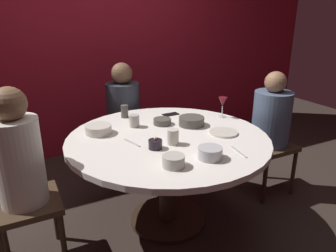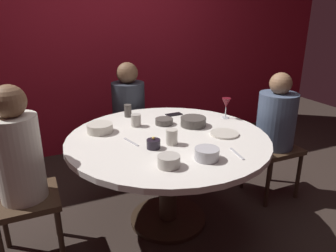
{
  "view_description": "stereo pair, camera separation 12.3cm",
  "coord_description": "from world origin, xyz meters",
  "px_view_note": "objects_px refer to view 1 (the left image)",
  "views": [
    {
      "loc": [
        -0.98,
        -1.92,
        1.58
      ],
      "look_at": [
        0.0,
        0.0,
        0.81
      ],
      "focal_mm": 33.81,
      "sensor_mm": 36.0,
      "label": 1
    },
    {
      "loc": [
        -0.87,
        -1.97,
        1.58
      ],
      "look_at": [
        0.0,
        0.0,
        0.81
      ],
      "focal_mm": 33.81,
      "sensor_mm": 36.0,
      "label": 2
    }
  ],
  "objects_px": {
    "dining_table": "(168,152)",
    "seated_diner_left": "(19,163)",
    "bowl_serving_large": "(210,153)",
    "cup_by_left_diner": "(134,121)",
    "bowl_sauce_side": "(162,121)",
    "dinner_plate": "(223,133)",
    "cup_near_candle": "(173,137)",
    "cell_phone": "(171,114)",
    "cup_by_right_diner": "(125,111)",
    "candle_holder": "(155,144)",
    "wine_glass": "(223,103)",
    "bowl_salad_center": "(192,121)",
    "bowl_rice_portion": "(174,161)",
    "seated_diner_right": "(271,120)",
    "bowl_small_white": "(99,129)",
    "seated_diner_back": "(123,106)"
  },
  "relations": [
    {
      "from": "bowl_serving_large",
      "to": "cup_by_left_diner",
      "type": "xyz_separation_m",
      "value": [
        -0.21,
        0.75,
        0.01
      ]
    },
    {
      "from": "candle_holder",
      "to": "bowl_serving_large",
      "type": "height_order",
      "value": "candle_holder"
    },
    {
      "from": "bowl_rice_portion",
      "to": "cup_near_candle",
      "type": "bearing_deg",
      "value": 62.62
    },
    {
      "from": "seated_diner_back",
      "to": "cell_phone",
      "type": "bearing_deg",
      "value": 25.88
    },
    {
      "from": "seated_diner_back",
      "to": "cup_near_candle",
      "type": "bearing_deg",
      "value": -1.85
    },
    {
      "from": "seated_diner_right",
      "to": "cup_by_right_diner",
      "type": "height_order",
      "value": "seated_diner_right"
    },
    {
      "from": "dining_table",
      "to": "cup_by_right_diner",
      "type": "relative_size",
      "value": 13.69
    },
    {
      "from": "seated_diner_back",
      "to": "candle_holder",
      "type": "bearing_deg",
      "value": -8.8
    },
    {
      "from": "seated_diner_right",
      "to": "candle_holder",
      "type": "relative_size",
      "value": 12.14
    },
    {
      "from": "dining_table",
      "to": "cell_phone",
      "type": "bearing_deg",
      "value": 60.28
    },
    {
      "from": "seated_diner_back",
      "to": "bowl_salad_center",
      "type": "xyz_separation_m",
      "value": [
        0.28,
        -0.85,
        0.06
      ]
    },
    {
      "from": "seated_diner_back",
      "to": "bowl_small_white",
      "type": "bearing_deg",
      "value": -32.24
    },
    {
      "from": "bowl_serving_large",
      "to": "bowl_rice_portion",
      "type": "height_order",
      "value": "bowl_serving_large"
    },
    {
      "from": "seated_diner_right",
      "to": "wine_glass",
      "type": "relative_size",
      "value": 6.37
    },
    {
      "from": "candle_holder",
      "to": "bowl_rice_portion",
      "type": "distance_m",
      "value": 0.28
    },
    {
      "from": "bowl_salad_center",
      "to": "bowl_rice_portion",
      "type": "relative_size",
      "value": 1.51
    },
    {
      "from": "candle_holder",
      "to": "bowl_salad_center",
      "type": "distance_m",
      "value": 0.53
    },
    {
      "from": "dining_table",
      "to": "bowl_salad_center",
      "type": "relative_size",
      "value": 7.28
    },
    {
      "from": "cup_near_candle",
      "to": "bowl_salad_center",
      "type": "bearing_deg",
      "value": 40.91
    },
    {
      "from": "seated_diner_left",
      "to": "bowl_sauce_side",
      "type": "xyz_separation_m",
      "value": [
        1.08,
        0.26,
        0.01
      ]
    },
    {
      "from": "dining_table",
      "to": "seated_diner_left",
      "type": "distance_m",
      "value": 1.01
    },
    {
      "from": "dining_table",
      "to": "wine_glass",
      "type": "xyz_separation_m",
      "value": [
        0.62,
        0.19,
        0.26
      ]
    },
    {
      "from": "bowl_sauce_side",
      "to": "bowl_serving_large",
      "type": "bearing_deg",
      "value": -91.28
    },
    {
      "from": "seated_diner_back",
      "to": "bowl_small_white",
      "type": "relative_size",
      "value": 5.83
    },
    {
      "from": "seated_diner_right",
      "to": "bowl_salad_center",
      "type": "distance_m",
      "value": 0.75
    },
    {
      "from": "candle_holder",
      "to": "cup_by_right_diner",
      "type": "relative_size",
      "value": 0.86
    },
    {
      "from": "bowl_salad_center",
      "to": "dining_table",
      "type": "bearing_deg",
      "value": -155.42
    },
    {
      "from": "wine_glass",
      "to": "cup_by_right_diner",
      "type": "xyz_separation_m",
      "value": [
        -0.75,
        0.38,
        -0.07
      ]
    },
    {
      "from": "bowl_sauce_side",
      "to": "dinner_plate",
      "type": "bearing_deg",
      "value": -51.05
    },
    {
      "from": "bowl_small_white",
      "to": "cup_near_candle",
      "type": "bearing_deg",
      "value": -47.04
    },
    {
      "from": "seated_diner_back",
      "to": "bowl_serving_large",
      "type": "bearing_deg",
      "value": 2.53
    },
    {
      "from": "seated_diner_left",
      "to": "wine_glass",
      "type": "distance_m",
      "value": 1.63
    },
    {
      "from": "bowl_serving_large",
      "to": "seated_diner_back",
      "type": "bearing_deg",
      "value": 92.53
    },
    {
      "from": "candle_holder",
      "to": "bowl_serving_large",
      "type": "distance_m",
      "value": 0.38
    },
    {
      "from": "dinner_plate",
      "to": "bowl_small_white",
      "type": "xyz_separation_m",
      "value": [
        -0.83,
        0.42,
        0.03
      ]
    },
    {
      "from": "candle_holder",
      "to": "cup_near_candle",
      "type": "height_order",
      "value": "cup_near_candle"
    },
    {
      "from": "cell_phone",
      "to": "cup_by_right_diner",
      "type": "bearing_deg",
      "value": -109.03
    },
    {
      "from": "bowl_sauce_side",
      "to": "seated_diner_left",
      "type": "bearing_deg",
      "value": -166.65
    },
    {
      "from": "bowl_serving_large",
      "to": "cup_by_left_diner",
      "type": "height_order",
      "value": "cup_by_left_diner"
    },
    {
      "from": "cup_by_right_diner",
      "to": "bowl_sauce_side",
      "type": "bearing_deg",
      "value": -55.85
    },
    {
      "from": "candle_holder",
      "to": "bowl_rice_portion",
      "type": "relative_size",
      "value": 0.69
    },
    {
      "from": "wine_glass",
      "to": "cup_by_left_diner",
      "type": "height_order",
      "value": "wine_glass"
    },
    {
      "from": "dinner_plate",
      "to": "cell_phone",
      "type": "distance_m",
      "value": 0.6
    },
    {
      "from": "seated_diner_left",
      "to": "bowl_sauce_side",
      "type": "height_order",
      "value": "seated_diner_left"
    },
    {
      "from": "candle_holder",
      "to": "wine_glass",
      "type": "relative_size",
      "value": 0.52
    },
    {
      "from": "wine_glass",
      "to": "bowl_serving_large",
      "type": "relative_size",
      "value": 1.15
    },
    {
      "from": "bowl_serving_large",
      "to": "cup_by_right_diner",
      "type": "height_order",
      "value": "cup_by_right_diner"
    },
    {
      "from": "seated_diner_back",
      "to": "bowl_rice_portion",
      "type": "bearing_deg",
      "value": -7.64
    },
    {
      "from": "candle_holder",
      "to": "seated_diner_right",
      "type": "bearing_deg",
      "value": 7.54
    },
    {
      "from": "dining_table",
      "to": "cup_near_candle",
      "type": "bearing_deg",
      "value": -104.05
    }
  ]
}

